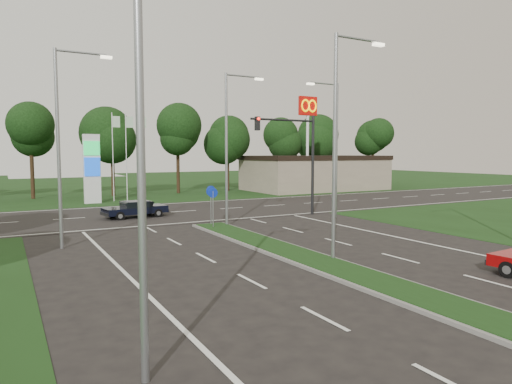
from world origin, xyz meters
TOP-DOWN VIEW (x-y plane):
  - ground at (0.00, 0.00)m, footprint 160.00×160.00m
  - verge_far at (0.00, 55.00)m, footprint 160.00×50.00m
  - cross_road at (0.00, 24.00)m, footprint 160.00×12.00m
  - median_kerb at (0.00, 4.00)m, footprint 2.00×26.00m
  - commercial_building at (22.00, 36.00)m, footprint 16.00×9.00m
  - streetlight_median_near at (1.00, 6.00)m, footprint 2.53×0.22m
  - streetlight_median_far at (1.00, 16.00)m, footprint 2.53×0.22m
  - streetlight_left_near at (-8.30, 0.00)m, footprint 2.53×0.22m
  - streetlight_left_far at (-8.30, 14.00)m, footprint 2.53×0.22m
  - streetlight_right_far at (8.80, 16.00)m, footprint 2.53×0.22m
  - traffic_signal at (7.19, 18.00)m, footprint 5.10×0.42m
  - median_signs at (0.00, 16.40)m, footprint 1.16×1.76m
  - gas_pylon at (-3.79, 33.05)m, footprint 5.80×1.26m
  - mcdonalds_sign at (18.00, 31.97)m, footprint 2.20×0.47m
  - treeline_far at (0.10, 39.93)m, footprint 6.00×6.00m
  - navy_sedan at (-2.97, 22.48)m, footprint 4.29×2.15m

SIDE VIEW (x-z plane):
  - ground at x=0.00m, z-range 0.00..0.00m
  - verge_far at x=0.00m, z-range -0.01..0.01m
  - cross_road at x=0.00m, z-range -0.01..0.01m
  - median_kerb at x=0.00m, z-range 0.00..0.12m
  - navy_sedan at x=-2.97m, z-range 0.04..1.17m
  - median_signs at x=0.00m, z-range 0.52..2.90m
  - commercial_building at x=22.00m, z-range 0.00..4.00m
  - gas_pylon at x=-3.79m, z-range -0.80..7.20m
  - traffic_signal at x=7.19m, z-range 1.15..8.15m
  - streetlight_median_near at x=1.00m, z-range 0.58..9.58m
  - streetlight_median_far at x=1.00m, z-range 0.58..9.58m
  - streetlight_left_near at x=-8.30m, z-range 0.58..9.58m
  - streetlight_left_far at x=-8.30m, z-range 0.58..9.58m
  - streetlight_right_far at x=8.80m, z-range 0.58..9.58m
  - treeline_far at x=0.10m, z-range 1.88..11.78m
  - mcdonalds_sign at x=18.00m, z-range 2.79..13.19m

